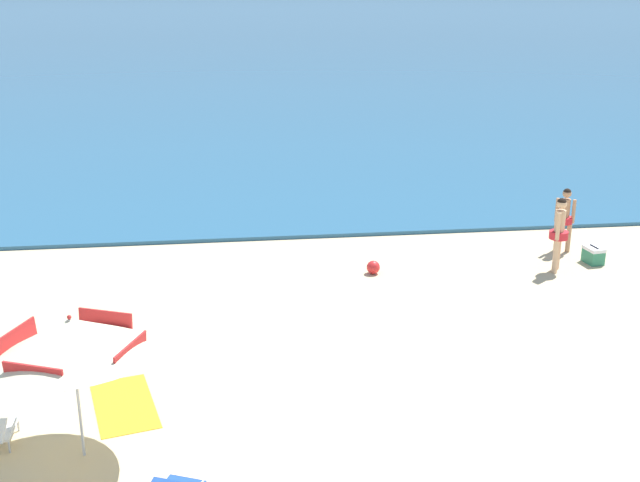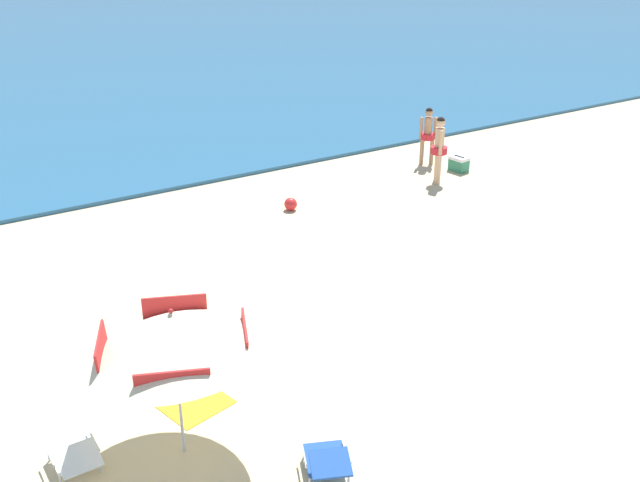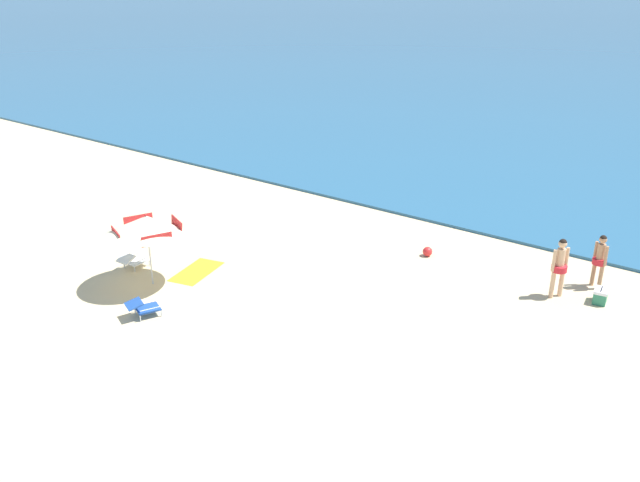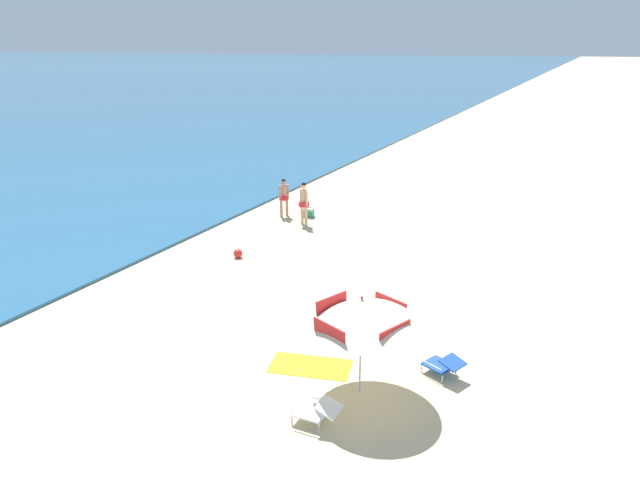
% 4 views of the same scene
% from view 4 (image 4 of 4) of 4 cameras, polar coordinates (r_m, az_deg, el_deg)
% --- Properties ---
extents(ground_plane, '(800.00, 800.00, 0.00)m').
position_cam_4_polar(ground_plane, '(16.36, 17.81, -6.35)').
color(ground_plane, '#D1BA8E').
extents(beach_umbrella_striped_main, '(3.16, 3.19, 2.25)m').
position_cam_4_polar(beach_umbrella_striped_main, '(11.21, 4.24, -7.18)').
color(beach_umbrella_striped_main, silver).
rests_on(beach_umbrella_striped_main, ground).
extents(lounge_chair_under_umbrella, '(0.59, 0.89, 0.51)m').
position_cam_4_polar(lounge_chair_under_umbrella, '(11.10, -0.29, -16.82)').
color(lounge_chair_under_umbrella, white).
rests_on(lounge_chair_under_umbrella, ground).
extents(lounge_chair_beside_umbrella, '(0.82, 0.99, 0.49)m').
position_cam_4_polar(lounge_chair_beside_umbrella, '(12.74, 12.46, -12.12)').
color(lounge_chair_beside_umbrella, '#1E4799').
rests_on(lounge_chair_beside_umbrella, ground).
extents(person_standing_near_shore, '(0.43, 0.39, 1.61)m').
position_cam_4_polar(person_standing_near_shore, '(23.46, -3.70, 4.70)').
color(person_standing_near_shore, tan).
rests_on(person_standing_near_shore, ground).
extents(person_standing_beside, '(0.43, 0.46, 1.75)m').
position_cam_4_polar(person_standing_beside, '(22.23, -1.65, 4.12)').
color(person_standing_beside, '#D8A87F').
rests_on(person_standing_beside, ground).
extents(cooler_box, '(0.42, 0.54, 0.43)m').
position_cam_4_polar(cooler_box, '(23.56, -1.25, 2.96)').
color(cooler_box, '#2D7F5B').
rests_on(cooler_box, ground).
extents(beach_ball, '(0.31, 0.31, 0.31)m').
position_cam_4_polar(beach_ball, '(19.19, -8.34, -1.26)').
color(beach_ball, red).
rests_on(beach_ball, ground).
extents(beach_towel, '(1.30, 1.96, 0.01)m').
position_cam_4_polar(beach_towel, '(12.90, -0.97, -12.60)').
color(beach_towel, gold).
rests_on(beach_towel, ground).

